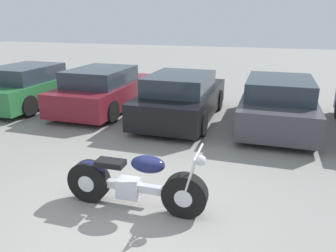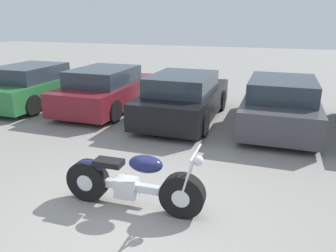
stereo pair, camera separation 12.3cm
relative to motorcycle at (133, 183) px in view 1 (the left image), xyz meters
name	(u,v)px [view 1 (the left image)]	position (x,y,z in m)	size (l,w,h in m)	color
ground_plane	(132,219)	(0.09, -0.30, -0.42)	(60.00, 60.00, 0.00)	gray
motorcycle	(133,183)	(0.00, 0.00, 0.00)	(2.22, 0.62, 1.05)	black
parked_car_green	(31,86)	(-5.73, 4.79, 0.22)	(1.90, 4.10, 1.33)	#286B38
parked_car_maroon	(104,90)	(-3.13, 4.98, 0.22)	(1.90, 4.10, 1.33)	maroon
parked_car_black	(181,98)	(-0.53, 4.68, 0.22)	(1.90, 4.10, 1.33)	black
parked_car_dark_grey	(278,103)	(2.07, 4.83, 0.22)	(1.90, 4.10, 1.33)	#3D3D42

